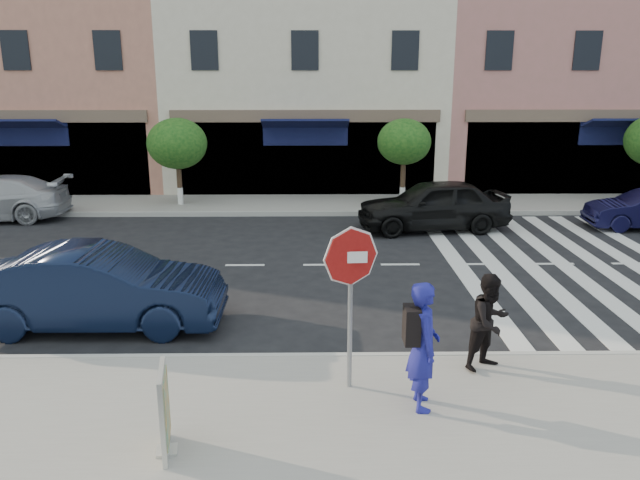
% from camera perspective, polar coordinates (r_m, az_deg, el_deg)
% --- Properties ---
extents(ground, '(120.00, 120.00, 0.00)m').
position_cam_1_polar(ground, '(12.29, 0.59, -8.00)').
color(ground, black).
rests_on(ground, ground).
extents(sidewalk_near, '(60.00, 4.50, 0.15)m').
position_cam_1_polar(sidewalk_near, '(8.94, 1.20, -17.18)').
color(sidewalk_near, gray).
rests_on(sidewalk_near, ground).
extents(sidewalk_far, '(60.00, 3.00, 0.15)m').
position_cam_1_polar(sidewalk_far, '(22.79, -0.07, 3.27)').
color(sidewalk_far, gray).
rests_on(sidewalk_far, ground).
extents(building_west_mid, '(10.00, 9.00, 14.00)m').
position_cam_1_polar(building_west_mid, '(30.30, -22.73, 18.34)').
color(building_west_mid, tan).
rests_on(building_west_mid, ground).
extents(building_centre, '(11.00, 9.00, 11.00)m').
position_cam_1_polar(building_centre, '(28.28, -1.30, 16.71)').
color(building_centre, beige).
rests_on(building_centre, ground).
extents(building_east_mid, '(13.00, 9.00, 13.00)m').
position_cam_1_polar(building_east_mid, '(30.67, 22.88, 17.33)').
color(building_east_mid, '#B7706C').
rests_on(building_east_mid, ground).
extents(street_tree_wb, '(2.10, 2.10, 3.06)m').
position_cam_1_polar(street_tree_wb, '(22.72, -12.93, 8.56)').
color(street_tree_wb, '#473323').
rests_on(street_tree_wb, sidewalk_far).
extents(street_tree_c, '(1.90, 1.90, 3.04)m').
position_cam_1_polar(street_tree_c, '(22.46, 7.70, 8.85)').
color(street_tree_c, '#473323').
rests_on(street_tree_c, sidewalk_far).
extents(stop_sign, '(0.90, 0.12, 2.55)m').
position_cam_1_polar(stop_sign, '(9.14, 2.83, -3.01)').
color(stop_sign, gray).
rests_on(stop_sign, sidewalk_near).
extents(photographer, '(0.46, 0.69, 1.90)m').
position_cam_1_polar(photographer, '(9.07, 9.44, -9.51)').
color(photographer, navy).
rests_on(photographer, sidewalk_near).
extents(walker, '(0.99, 0.94, 1.61)m').
position_cam_1_polar(walker, '(10.48, 15.28, -7.22)').
color(walker, black).
rests_on(walker, sidewalk_near).
extents(poster_board, '(0.31, 0.76, 1.16)m').
position_cam_1_polar(poster_board, '(8.36, -14.02, -15.05)').
color(poster_board, beige).
rests_on(poster_board, sidewalk_near).
extents(car_near_mid, '(4.79, 1.68, 1.58)m').
position_cam_1_polar(car_near_mid, '(12.80, -19.63, -4.18)').
color(car_near_mid, black).
rests_on(car_near_mid, ground).
extents(car_far_mid, '(4.85, 2.44, 1.59)m').
position_cam_1_polar(car_far_mid, '(19.68, 10.29, 3.20)').
color(car_far_mid, black).
rests_on(car_far_mid, ground).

